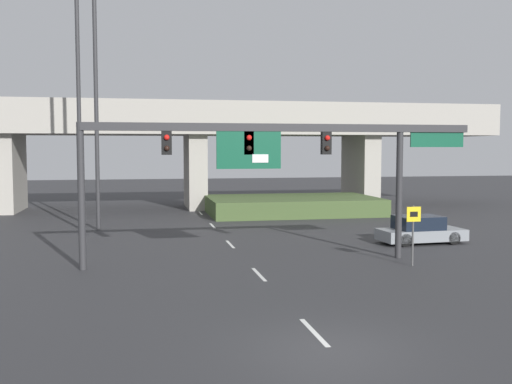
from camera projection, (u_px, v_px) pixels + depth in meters
The scene contains 9 objects.
ground_plane at pixel (330, 349), 14.24m from camera, with size 160.00×160.00×0.00m, color #2D2D30.
lane_markings at pixel (230, 244), 29.69m from camera, with size 0.14×31.36×0.01m.
signal_gantry at pixel (273, 150), 24.58m from camera, with size 16.44×0.44×5.77m.
speed_limit_sign at pixel (413, 227), 24.09m from camera, with size 0.60×0.11×2.47m.
highway_light_pole_near at pixel (95, 68), 34.18m from camera, with size 0.70×0.36×17.86m.
highway_light_pole_far at pixel (78, 72), 34.46m from camera, with size 0.70×0.36×17.57m.
overpass_bridge at pixel (195, 133), 47.36m from camera, with size 49.04×7.01×8.32m.
grass_embankment at pixel (292, 205), 43.53m from camera, with size 12.12×7.43×1.20m.
parked_sedan_near_right at pixel (420, 231), 29.98m from camera, with size 4.36×2.09×1.38m.
Camera 1 is at (-4.41, -13.33, 4.77)m, focal length 42.00 mm.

